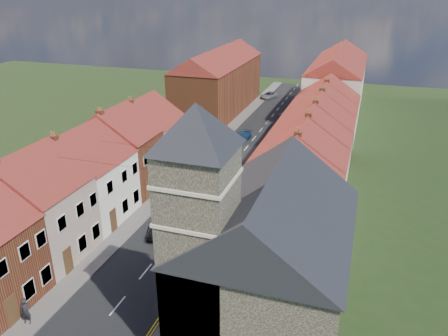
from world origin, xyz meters
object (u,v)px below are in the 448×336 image
(lamppost, at_px, (174,157))
(car_far, at_px, (240,137))
(pedestrian_right, at_px, (209,273))
(car_distant_b, at_px, (289,114))
(car_near, at_px, (158,227))
(church, at_px, (260,246))
(car_mid, at_px, (210,162))
(pedestrian_left, at_px, (26,311))
(car_distant, at_px, (269,95))

(lamppost, distance_m, car_far, 16.81)
(lamppost, bearing_deg, pedestrian_right, -57.46)
(car_far, xyz_separation_m, car_distant_b, (4.20, 13.62, -0.02))
(car_near, height_order, car_far, car_near)
(church, xyz_separation_m, pedestrian_right, (-4.26, 2.71, -4.84))
(car_distant_b, bearing_deg, car_mid, 96.36)
(pedestrian_left, bearing_deg, church, 4.65)
(church, distance_m, pedestrian_left, 15.39)
(church, xyz_separation_m, car_distant, (-12.56, 57.60, -5.29))
(car_distant_b, bearing_deg, church, 116.45)
(car_distant_b, bearing_deg, lamppost, 96.09)
(car_near, relative_size, car_distant_b, 0.93)
(car_near, height_order, car_distant_b, car_near)
(lamppost, relative_size, car_mid, 1.47)
(church, relative_size, car_distant_b, 3.70)
(pedestrian_right, bearing_deg, car_mid, -89.73)
(lamppost, bearing_deg, church, -51.70)
(car_near, bearing_deg, car_distant, 76.86)
(car_mid, distance_m, car_far, 10.03)
(church, relative_size, car_near, 3.99)
(car_mid, relative_size, pedestrian_left, 2.21)
(lamppost, height_order, car_distant, lamppost)
(car_near, distance_m, car_far, 25.13)
(car_near, relative_size, pedestrian_right, 2.08)
(car_mid, height_order, pedestrian_left, pedestrian_left)
(car_far, xyz_separation_m, pedestrian_left, (-3.00, -37.68, 0.46))
(church, height_order, car_near, church)
(car_mid, xyz_separation_m, car_distant_b, (5.01, 23.62, -0.10))
(pedestrian_right, height_order, car_distant_b, pedestrian_right)
(car_near, xyz_separation_m, pedestrian_left, (-3.00, -12.55, 0.40))
(church, bearing_deg, car_mid, 116.84)
(car_near, distance_m, pedestrian_right, 8.42)
(car_distant, bearing_deg, church, -60.63)
(car_near, height_order, car_mid, car_mid)
(car_distant_b, bearing_deg, car_near, 102.15)
(car_mid, relative_size, car_distant, 0.96)
(car_mid, bearing_deg, pedestrian_right, -74.99)
(church, distance_m, car_far, 35.20)
(car_far, relative_size, car_distant_b, 0.98)
(church, distance_m, car_mid, 26.36)
(church, xyz_separation_m, car_mid, (-11.67, 23.06, -5.20))
(pedestrian_left, xyz_separation_m, pedestrian_right, (9.60, 7.33, -0.01))
(pedestrian_left, height_order, pedestrian_right, pedestrian_left)
(lamppost, relative_size, car_distant_b, 1.46)
(car_distant_b, bearing_deg, car_far, 91.20)
(church, xyz_separation_m, lamppost, (-13.17, 16.68, -2.34))
(church, relative_size, pedestrian_left, 8.22)
(car_distant, height_order, car_distant_b, car_distant)
(car_far, relative_size, pedestrian_right, 2.20)
(lamppost, bearing_deg, car_near, -75.19)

